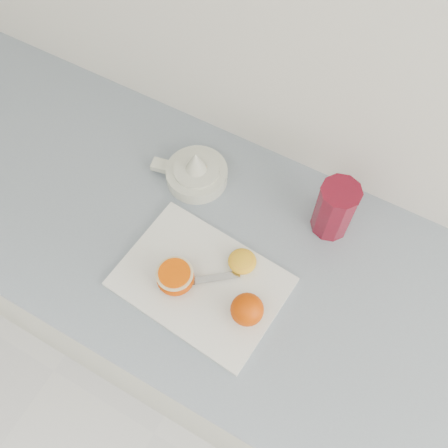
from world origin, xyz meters
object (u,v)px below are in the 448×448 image
at_px(citrus_juicer, 196,172).
at_px(half_orange, 175,277).
at_px(red_tumbler, 334,210).
at_px(cutting_board, 201,282).
at_px(counter, 214,310).

bearing_deg(citrus_juicer, half_orange, -68.19).
bearing_deg(half_orange, red_tumbler, 52.12).
height_order(cutting_board, red_tumbler, red_tumbler).
xyz_separation_m(counter, cutting_board, (0.03, -0.09, 0.45)).
distance_m(half_orange, citrus_juicer, 0.27).
xyz_separation_m(cutting_board, citrus_juicer, (-0.15, 0.23, 0.02)).
xyz_separation_m(citrus_juicer, red_tumbler, (0.33, 0.04, 0.04)).
bearing_deg(counter, cutting_board, -73.12).
bearing_deg(red_tumbler, half_orange, -127.88).
height_order(cutting_board, citrus_juicer, citrus_juicer).
relative_size(counter, half_orange, 31.11).
xyz_separation_m(half_orange, red_tumbler, (0.23, 0.29, 0.03)).
distance_m(counter, red_tumbler, 0.58).
height_order(counter, red_tumbler, red_tumbler).
bearing_deg(cutting_board, red_tumbler, 55.34).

